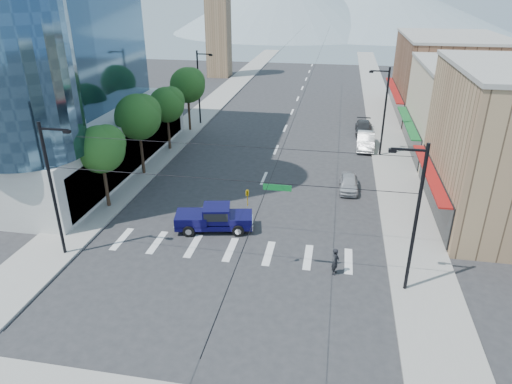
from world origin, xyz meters
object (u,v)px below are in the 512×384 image
(pickup_truck, at_px, (214,218))
(parked_car_mid, at_px, (366,141))
(parked_car_far, at_px, (364,128))
(parked_car_near, at_px, (349,183))
(pedestrian, at_px, (335,261))

(pickup_truck, relative_size, parked_car_mid, 1.14)
(pickup_truck, xyz_separation_m, parked_car_far, (11.39, 25.70, -0.29))
(parked_car_near, height_order, parked_car_far, parked_car_far)
(parked_car_near, distance_m, parked_car_far, 17.01)
(parked_car_mid, bearing_deg, parked_car_far, 92.22)
(parked_car_far, bearing_deg, pedestrian, -94.94)
(parked_car_near, xyz_separation_m, parked_car_mid, (1.80, 11.49, 0.18))
(pickup_truck, distance_m, parked_car_mid, 23.25)
(parked_car_near, xyz_separation_m, parked_car_far, (1.80, 16.92, 0.03))
(pickup_truck, xyz_separation_m, pedestrian, (8.73, -3.99, -0.10))
(parked_car_near, height_order, parked_car_mid, parked_car_mid)
(pedestrian, xyz_separation_m, parked_car_mid, (2.66, 24.26, -0.03))
(pedestrian, distance_m, parked_car_near, 12.80)
(pedestrian, bearing_deg, parked_car_mid, 5.54)
(pedestrian, relative_size, parked_car_near, 0.45)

